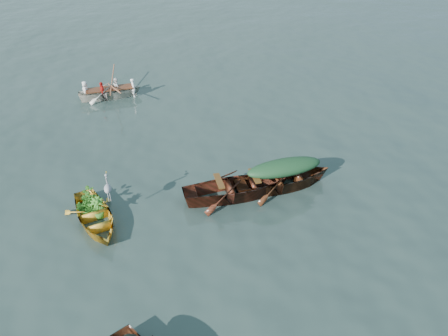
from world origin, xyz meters
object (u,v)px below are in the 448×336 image
object	(u,v)px
open_wooden_boat	(237,197)
heron	(109,193)
yellow_dinghy	(96,223)
rowed_boat	(111,98)
green_tarp_boat	(282,187)

from	to	relation	value
open_wooden_boat	heron	size ratio (longest dim) A/B	5.37
yellow_dinghy	heron	bearing A→B (deg)	5.19
yellow_dinghy	rowed_boat	distance (m)	9.18
rowed_boat	heron	distance (m)	9.00
green_tarp_boat	open_wooden_boat	size ratio (longest dim) A/B	0.96
green_tarp_boat	heron	xyz separation A→B (m)	(-5.67, -0.45, 0.93)
open_wooden_boat	rowed_boat	size ratio (longest dim) A/B	1.22
heron	open_wooden_boat	bearing A→B (deg)	-14.82
open_wooden_boat	rowed_boat	xyz separation A→B (m)	(-4.24, 8.70, 0.00)
green_tarp_boat	yellow_dinghy	bearing A→B (deg)	89.40
yellow_dinghy	open_wooden_boat	size ratio (longest dim) A/B	0.69
yellow_dinghy	open_wooden_boat	xyz separation A→B (m)	(4.53, 0.47, 0.00)
yellow_dinghy	rowed_boat	world-z (taller)	rowed_boat
rowed_boat	yellow_dinghy	bearing A→B (deg)	173.12
green_tarp_boat	open_wooden_boat	distance (m)	1.66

